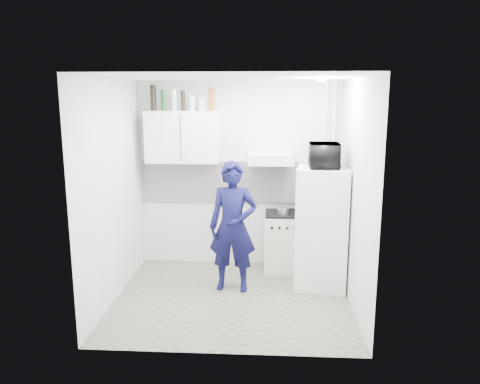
{
  "coord_description": "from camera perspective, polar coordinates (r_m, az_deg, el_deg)",
  "views": [
    {
      "loc": [
        0.4,
        -5.26,
        2.41
      ],
      "look_at": [
        0.07,
        0.3,
        1.25
      ],
      "focal_mm": 35.0,
      "sensor_mm": 36.0,
      "label": 1
    }
  ],
  "objects": [
    {
      "name": "upper_cabinet",
      "position": [
        6.47,
        -6.96,
        6.7
      ],
      "size": [
        1.0,
        0.35,
        0.7
      ],
      "primitive_type": "cube",
      "color": "white",
      "rests_on": "wall_back"
    },
    {
      "name": "bottle_b",
      "position": [
        6.49,
        -9.27,
        10.97
      ],
      "size": [
        0.07,
        0.07,
        0.28
      ],
      "primitive_type": "cylinder",
      "color": "#144C1E",
      "rests_on": "upper_cabinet"
    },
    {
      "name": "fridge",
      "position": [
        6.01,
        9.93,
        -4.28
      ],
      "size": [
        0.71,
        0.71,
        1.54
      ],
      "primitive_type": "cube",
      "rotation": [
        0.0,
        0.0,
        -0.13
      ],
      "color": "white",
      "rests_on": "floor"
    },
    {
      "name": "ceiling_spot_fixture",
      "position": [
        5.5,
        9.87,
        13.26
      ],
      "size": [
        0.1,
        0.1,
        0.02
      ],
      "primitive_type": "cylinder",
      "color": "white",
      "rests_on": "ceiling"
    },
    {
      "name": "bottle_c",
      "position": [
        6.46,
        -8.06,
        11.03
      ],
      "size": [
        0.07,
        0.07,
        0.28
      ],
      "primitive_type": "cylinder",
      "color": "#B2B7BC",
      "rests_on": "upper_cabinet"
    },
    {
      "name": "wall_left",
      "position": [
        5.67,
        -15.23,
        0.06
      ],
      "size": [
        0.0,
        2.6,
        2.6
      ],
      "primitive_type": "plane",
      "rotation": [
        1.57,
        0.0,
        1.57
      ],
      "color": "silver",
      "rests_on": "floor"
    },
    {
      "name": "wall_right",
      "position": [
        5.47,
        13.8,
        -0.29
      ],
      "size": [
        0.0,
        2.6,
        2.6
      ],
      "primitive_type": "plane",
      "rotation": [
        1.57,
        0.0,
        -1.57
      ],
      "color": "silver",
      "rests_on": "floor"
    },
    {
      "name": "canister_a",
      "position": [
        6.42,
        -5.86,
        10.72
      ],
      "size": [
        0.08,
        0.08,
        0.2
      ],
      "primitive_type": "cylinder",
      "color": "#B2B7BC",
      "rests_on": "upper_cabinet"
    },
    {
      "name": "bottle_d",
      "position": [
        6.44,
        -6.96,
        11.0
      ],
      "size": [
        0.06,
        0.06,
        0.27
      ],
      "primitive_type": "cylinder",
      "color": "black",
      "rests_on": "upper_cabinet"
    },
    {
      "name": "range_hood",
      "position": [
        6.32,
        3.78,
        4.09
      ],
      "size": [
        0.6,
        0.5,
        0.14
      ],
      "primitive_type": "cube",
      "color": "silver",
      "rests_on": "wall_back"
    },
    {
      "name": "saucepan",
      "position": [
        6.4,
        5.31,
        -2.26
      ],
      "size": [
        0.16,
        0.16,
        0.09
      ],
      "primitive_type": "cylinder",
      "color": "silver",
      "rests_on": "stove_top"
    },
    {
      "name": "pipe_a",
      "position": [
        6.59,
        11.15,
        1.83
      ],
      "size": [
        0.05,
        0.05,
        2.6
      ],
      "primitive_type": "cylinder",
      "color": "silver",
      "rests_on": "floor"
    },
    {
      "name": "stove_top",
      "position": [
        6.47,
        5.25,
        -2.65
      ],
      "size": [
        0.48,
        0.48,
        0.03
      ],
      "primitive_type": "cube",
      "color": "black",
      "rests_on": "stove"
    },
    {
      "name": "microwave",
      "position": [
        5.83,
        10.25,
        4.42
      ],
      "size": [
        0.54,
        0.37,
        0.29
      ],
      "primitive_type": "imported",
      "rotation": [
        0.0,
        0.0,
        1.54
      ],
      "color": "black",
      "rests_on": "fridge"
    },
    {
      "name": "stove",
      "position": [
        6.58,
        5.18,
        -6.11
      ],
      "size": [
        0.49,
        0.49,
        0.79
      ],
      "primitive_type": "cube",
      "color": "silver",
      "rests_on": "floor"
    },
    {
      "name": "backsplash",
      "position": [
        6.62,
        -0.17,
        1.22
      ],
      "size": [
        2.74,
        0.03,
        0.6
      ],
      "primitive_type": "cube",
      "color": "white",
      "rests_on": "wall_back"
    },
    {
      "name": "ceiling",
      "position": [
        5.28,
        -1.03,
        13.82
      ],
      "size": [
        2.8,
        2.8,
        0.0
      ],
      "primitive_type": "plane",
      "color": "white",
      "rests_on": "wall_back"
    },
    {
      "name": "pipe_b",
      "position": [
        6.57,
        10.11,
        1.85
      ],
      "size": [
        0.04,
        0.04,
        2.6
      ],
      "primitive_type": "cylinder",
      "color": "silver",
      "rests_on": "floor"
    },
    {
      "name": "bottle_e",
      "position": [
        6.38,
        -3.48,
        11.25
      ],
      "size": [
        0.08,
        0.08,
        0.31
      ],
      "primitive_type": "cylinder",
      "color": "brown",
      "rests_on": "upper_cabinet"
    },
    {
      "name": "floor",
      "position": [
        5.8,
        -0.94,
        -12.78
      ],
      "size": [
        2.8,
        2.8,
        0.0
      ],
      "primitive_type": "plane",
      "color": "#59594D",
      "rests_on": "ground"
    },
    {
      "name": "person",
      "position": [
        5.78,
        -0.87,
        -4.26
      ],
      "size": [
        0.62,
        0.44,
        1.63
      ],
      "primitive_type": "imported",
      "rotation": [
        0.0,
        0.0,
        -0.08
      ],
      "color": "#0C0D33",
      "rests_on": "floor"
    },
    {
      "name": "wall_back",
      "position": [
        6.62,
        -0.17,
        2.1
      ],
      "size": [
        2.8,
        0.0,
        2.8
      ],
      "primitive_type": "plane",
      "rotation": [
        1.57,
        0.0,
        0.0
      ],
      "color": "silver",
      "rests_on": "floor"
    },
    {
      "name": "canister_b",
      "position": [
        6.4,
        -4.67,
        10.6
      ],
      "size": [
        0.09,
        0.09,
        0.17
      ],
      "primitive_type": "cylinder",
      "color": "#B2B7BC",
      "rests_on": "upper_cabinet"
    },
    {
      "name": "bottle_a",
      "position": [
        6.52,
        -10.52,
        11.23
      ],
      "size": [
        0.08,
        0.08,
        0.34
      ],
      "primitive_type": "cylinder",
      "color": "black",
      "rests_on": "upper_cabinet"
    }
  ]
}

